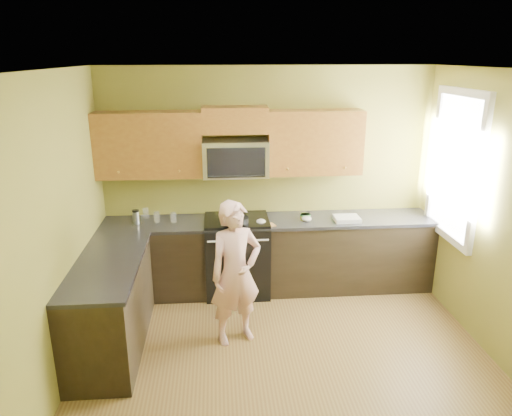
{
  "coord_description": "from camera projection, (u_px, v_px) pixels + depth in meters",
  "views": [
    {
      "loc": [
        -0.62,
        -3.64,
        2.81
      ],
      "look_at": [
        -0.2,
        1.3,
        1.2
      ],
      "focal_mm": 33.18,
      "sensor_mm": 36.0,
      "label": 1
    }
  ],
  "objects": [
    {
      "name": "floor",
      "position": [
        289.0,
        374.0,
        4.37
      ],
      "size": [
        4.0,
        4.0,
        0.0
      ],
      "primitive_type": "plane",
      "color": "brown",
      "rests_on": "ground"
    },
    {
      "name": "ceiling",
      "position": [
        297.0,
        70.0,
        3.54
      ],
      "size": [
        4.0,
        4.0,
        0.0
      ],
      "primitive_type": "plane",
      "rotation": [
        3.14,
        0.0,
        0.0
      ],
      "color": "white",
      "rests_on": "ground"
    },
    {
      "name": "wall_back",
      "position": [
        267.0,
        179.0,
        5.85
      ],
      "size": [
        4.0,
        0.0,
        4.0
      ],
      "primitive_type": "plane",
      "rotation": [
        1.57,
        0.0,
        0.0
      ],
      "color": "olive",
      "rests_on": "ground"
    },
    {
      "name": "wall_front",
      "position": [
        365.0,
        407.0,
        2.06
      ],
      "size": [
        4.0,
        0.0,
        4.0
      ],
      "primitive_type": "plane",
      "rotation": [
        -1.57,
        0.0,
        0.0
      ],
      "color": "olive",
      "rests_on": "ground"
    },
    {
      "name": "wall_left",
      "position": [
        47.0,
        246.0,
        3.79
      ],
      "size": [
        0.0,
        4.0,
        4.0
      ],
      "primitive_type": "plane",
      "rotation": [
        1.57,
        0.0,
        1.57
      ],
      "color": "olive",
      "rests_on": "ground"
    },
    {
      "name": "cabinet_back_run",
      "position": [
        269.0,
        256.0,
        5.85
      ],
      "size": [
        4.0,
        0.6,
        0.88
      ],
      "primitive_type": "cube",
      "color": "black",
      "rests_on": "floor"
    },
    {
      "name": "cabinet_left_run",
      "position": [
        111.0,
        307.0,
        4.67
      ],
      "size": [
        0.6,
        1.6,
        0.88
      ],
      "primitive_type": "cube",
      "color": "black",
      "rests_on": "floor"
    },
    {
      "name": "countertop_back",
      "position": [
        270.0,
        221.0,
        5.7
      ],
      "size": [
        4.0,
        0.62,
        0.04
      ],
      "primitive_type": "cube",
      "color": "black",
      "rests_on": "cabinet_back_run"
    },
    {
      "name": "countertop_left",
      "position": [
        107.0,
        264.0,
        4.53
      ],
      "size": [
        0.62,
        1.6,
        0.04
      ],
      "primitive_type": "cube",
      "color": "black",
      "rests_on": "cabinet_left_run"
    },
    {
      "name": "stove",
      "position": [
        237.0,
        255.0,
        5.78
      ],
      "size": [
        0.76,
        0.65,
        0.95
      ],
      "primitive_type": null,
      "color": "black",
      "rests_on": "floor"
    },
    {
      "name": "microwave",
      "position": [
        236.0,
        175.0,
        5.6
      ],
      "size": [
        0.76,
        0.4,
        0.42
      ],
      "primitive_type": null,
      "color": "silver",
      "rests_on": "wall_back"
    },
    {
      "name": "upper_cab_left",
      "position": [
        151.0,
        176.0,
        5.55
      ],
      "size": [
        1.22,
        0.33,
        0.75
      ],
      "primitive_type": null,
      "color": "brown",
      "rests_on": "wall_back"
    },
    {
      "name": "upper_cab_right",
      "position": [
        313.0,
        173.0,
        5.71
      ],
      "size": [
        1.12,
        0.33,
        0.75
      ],
      "primitive_type": null,
      "color": "brown",
      "rests_on": "wall_back"
    },
    {
      "name": "upper_cab_over_mw",
      "position": [
        235.0,
        120.0,
        5.43
      ],
      "size": [
        0.76,
        0.33,
        0.3
      ],
      "primitive_type": "cube",
      "color": "brown",
      "rests_on": "wall_back"
    },
    {
      "name": "window",
      "position": [
        456.0,
        166.0,
        5.16
      ],
      "size": [
        0.06,
        1.06,
        1.66
      ],
      "primitive_type": null,
      "color": "white",
      "rests_on": "wall_right"
    },
    {
      "name": "woman",
      "position": [
        236.0,
        273.0,
        4.69
      ],
      "size": [
        0.64,
        0.53,
        1.49
      ],
      "primitive_type": "imported",
      "rotation": [
        0.0,
        0.0,
        0.38
      ],
      "color": "#DF7B6F",
      "rests_on": "floor"
    },
    {
      "name": "frying_pan",
      "position": [
        236.0,
        222.0,
        5.51
      ],
      "size": [
        0.45,
        0.58,
        0.07
      ],
      "primitive_type": null,
      "rotation": [
        0.0,
        0.0,
        0.34
      ],
      "color": "black",
      "rests_on": "stove"
    },
    {
      "name": "butter_tub",
      "position": [
        305.0,
        220.0,
        5.69
      ],
      "size": [
        0.15,
        0.15,
        0.09
      ],
      "primitive_type": null,
      "rotation": [
        0.0,
        0.0,
        -0.26
      ],
      "color": "#DFEC3E",
      "rests_on": "countertop_back"
    },
    {
      "name": "toast_slice",
      "position": [
        270.0,
        225.0,
        5.49
      ],
      "size": [
        0.14,
        0.14,
        0.01
      ],
      "primitive_type": "cube",
      "rotation": [
        0.0,
        0.0,
        0.37
      ],
      "color": "#B27F47",
      "rests_on": "countertop_back"
    },
    {
      "name": "napkin_a",
      "position": [
        261.0,
        222.0,
        5.53
      ],
      "size": [
        0.14,
        0.15,
        0.06
      ],
      "primitive_type": "ellipsoid",
      "rotation": [
        0.0,
        0.0,
        0.31
      ],
      "color": "silver",
      "rests_on": "countertop_back"
    },
    {
      "name": "napkin_b",
      "position": [
        306.0,
        219.0,
        5.63
      ],
      "size": [
        0.13,
        0.14,
        0.07
      ],
      "primitive_type": "ellipsoid",
      "rotation": [
        0.0,
        0.0,
        0.08
      ],
      "color": "silver",
      "rests_on": "countertop_back"
    },
    {
      "name": "dish_towel",
      "position": [
        347.0,
        219.0,
        5.65
      ],
      "size": [
        0.3,
        0.24,
        0.05
      ],
      "primitive_type": "cube",
      "rotation": [
        0.0,
        0.0,
        -0.0
      ],
      "color": "white",
      "rests_on": "countertop_back"
    },
    {
      "name": "travel_mug",
      "position": [
        137.0,
        224.0,
        5.55
      ],
      "size": [
        0.09,
        0.09,
        0.17
      ],
      "primitive_type": null,
      "rotation": [
        0.0,
        0.0,
        -0.1
      ],
      "color": "silver",
      "rests_on": "countertop_back"
    },
    {
      "name": "glass_a",
      "position": [
        146.0,
        213.0,
        5.74
      ],
      "size": [
        0.08,
        0.08,
        0.12
      ],
      "primitive_type": "cylinder",
      "rotation": [
        0.0,
        0.0,
        0.15
      ],
      "color": "silver",
      "rests_on": "countertop_back"
    },
    {
      "name": "glass_b",
      "position": [
        157.0,
        217.0,
        5.59
      ],
      "size": [
        0.09,
        0.09,
        0.12
      ],
      "primitive_type": "cylinder",
      "rotation": [
        0.0,
        0.0,
        -0.36
      ],
      "color": "silver",
      "rests_on": "countertop_back"
    },
    {
      "name": "glass_c",
      "position": [
        173.0,
        218.0,
        5.58
      ],
      "size": [
        0.08,
        0.08,
        0.12
      ],
      "primitive_type": "cylinder",
      "rotation": [
        0.0,
        0.0,
        0.15
      ],
      "color": "silver",
      "rests_on": "countertop_back"
    }
  ]
}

